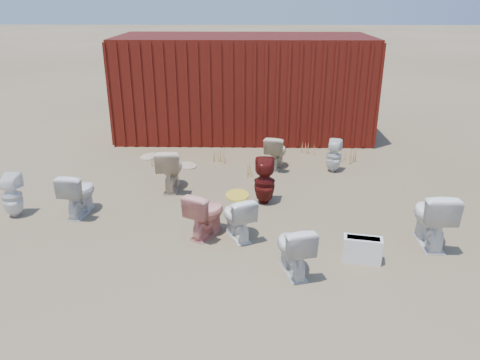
{
  "coord_description": "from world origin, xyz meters",
  "views": [
    {
      "loc": [
        0.15,
        -6.33,
        3.32
      ],
      "look_at": [
        0.0,
        0.6,
        0.55
      ],
      "focal_mm": 35.0,
      "sensor_mm": 36.0,
      "label": 1
    }
  ],
  "objects_px": {
    "toilet_front_pink": "(206,213)",
    "toilet_back_yellowlid": "(237,217)",
    "toilet_front_a": "(79,193)",
    "loose_tank": "(362,250)",
    "toilet_front_e": "(432,217)",
    "toilet_back_a": "(12,196)",
    "toilet_back_beige_right": "(276,152)",
    "toilet_front_maroon": "(265,182)",
    "toilet_back_beige_left": "(170,169)",
    "shipping_container": "(244,86)",
    "toilet_back_e": "(334,156)",
    "toilet_front_c": "(293,248)"
  },
  "relations": [
    {
      "from": "toilet_front_pink",
      "to": "toilet_back_yellowlid",
      "type": "relative_size",
      "value": 1.07
    },
    {
      "from": "toilet_front_pink",
      "to": "toilet_back_yellowlid",
      "type": "xyz_separation_m",
      "value": [
        0.46,
        -0.07,
        -0.02
      ]
    },
    {
      "from": "toilet_back_e",
      "to": "toilet_front_a",
      "type": "bearing_deg",
      "value": 44.08
    },
    {
      "from": "toilet_back_yellowlid",
      "to": "toilet_back_beige_left",
      "type": "bearing_deg",
      "value": -80.71
    },
    {
      "from": "toilet_back_beige_left",
      "to": "toilet_front_pink",
      "type": "bearing_deg",
      "value": 113.81
    },
    {
      "from": "toilet_front_a",
      "to": "toilet_front_e",
      "type": "distance_m",
      "value": 5.35
    },
    {
      "from": "toilet_back_e",
      "to": "toilet_front_e",
      "type": "bearing_deg",
      "value": 126.15
    },
    {
      "from": "toilet_back_beige_right",
      "to": "loose_tank",
      "type": "height_order",
      "value": "toilet_back_beige_right"
    },
    {
      "from": "toilet_front_pink",
      "to": "toilet_back_yellowlid",
      "type": "height_order",
      "value": "toilet_front_pink"
    },
    {
      "from": "loose_tank",
      "to": "toilet_front_e",
      "type": "bearing_deg",
      "value": 36.53
    },
    {
      "from": "toilet_front_pink",
      "to": "toilet_back_a",
      "type": "bearing_deg",
      "value": 18.5
    },
    {
      "from": "toilet_front_a",
      "to": "loose_tank",
      "type": "bearing_deg",
      "value": 170.26
    },
    {
      "from": "toilet_back_a",
      "to": "toilet_back_beige_right",
      "type": "distance_m",
      "value": 4.87
    },
    {
      "from": "toilet_back_yellowlid",
      "to": "loose_tank",
      "type": "xyz_separation_m",
      "value": [
        1.67,
        -0.63,
        -0.15
      ]
    },
    {
      "from": "toilet_front_a",
      "to": "toilet_back_beige_right",
      "type": "height_order",
      "value": "toilet_front_a"
    },
    {
      "from": "toilet_front_e",
      "to": "toilet_back_a",
      "type": "relative_size",
      "value": 1.18
    },
    {
      "from": "toilet_back_a",
      "to": "toilet_back_beige_left",
      "type": "height_order",
      "value": "toilet_back_beige_left"
    },
    {
      "from": "toilet_front_a",
      "to": "toilet_front_e",
      "type": "xyz_separation_m",
      "value": [
        5.28,
        -0.86,
        0.05
      ]
    },
    {
      "from": "toilet_back_a",
      "to": "toilet_back_beige_right",
      "type": "xyz_separation_m",
      "value": [
        4.29,
        2.3,
        -0.0
      ]
    },
    {
      "from": "shipping_container",
      "to": "loose_tank",
      "type": "xyz_separation_m",
      "value": [
        1.65,
        -6.11,
        -1.02
      ]
    },
    {
      "from": "toilet_back_beige_left",
      "to": "toilet_back_e",
      "type": "xyz_separation_m",
      "value": [
        3.1,
        0.97,
        -0.07
      ]
    },
    {
      "from": "toilet_front_maroon",
      "to": "toilet_back_beige_left",
      "type": "xyz_separation_m",
      "value": [
        -1.68,
        0.58,
        0.0
      ]
    },
    {
      "from": "toilet_front_pink",
      "to": "toilet_back_beige_left",
      "type": "xyz_separation_m",
      "value": [
        -0.8,
        1.73,
        0.04
      ]
    },
    {
      "from": "toilet_front_c",
      "to": "toilet_front_e",
      "type": "distance_m",
      "value": 2.14
    },
    {
      "from": "toilet_front_c",
      "to": "toilet_front_maroon",
      "type": "height_order",
      "value": "toilet_front_maroon"
    },
    {
      "from": "toilet_front_a",
      "to": "toilet_back_yellowlid",
      "type": "height_order",
      "value": "toilet_front_a"
    },
    {
      "from": "toilet_front_a",
      "to": "toilet_front_c",
      "type": "relative_size",
      "value": 1.04
    },
    {
      "from": "toilet_front_pink",
      "to": "toilet_front_c",
      "type": "distance_m",
      "value": 1.54
    },
    {
      "from": "toilet_back_a",
      "to": "toilet_back_e",
      "type": "xyz_separation_m",
      "value": [
        5.42,
        2.14,
        -0.03
      ]
    },
    {
      "from": "toilet_front_a",
      "to": "loose_tank",
      "type": "relative_size",
      "value": 1.45
    },
    {
      "from": "toilet_front_a",
      "to": "toilet_front_maroon",
      "type": "bearing_deg",
      "value": -162.65
    },
    {
      "from": "toilet_front_a",
      "to": "toilet_back_beige_right",
      "type": "xyz_separation_m",
      "value": [
        3.26,
        2.2,
        -0.01
      ]
    },
    {
      "from": "shipping_container",
      "to": "toilet_back_beige_right",
      "type": "relative_size",
      "value": 8.61
    },
    {
      "from": "toilet_front_a",
      "to": "toilet_back_yellowlid",
      "type": "distance_m",
      "value": 2.66
    },
    {
      "from": "toilet_back_a",
      "to": "toilet_back_beige_left",
      "type": "xyz_separation_m",
      "value": [
        2.33,
        1.17,
        0.04
      ]
    },
    {
      "from": "toilet_front_e",
      "to": "toilet_back_a",
      "type": "distance_m",
      "value": 6.35
    },
    {
      "from": "toilet_back_e",
      "to": "toilet_front_maroon",
      "type": "bearing_deg",
      "value": 66.84
    },
    {
      "from": "toilet_back_yellowlid",
      "to": "toilet_back_beige_right",
      "type": "bearing_deg",
      "value": -129.16
    },
    {
      "from": "shipping_container",
      "to": "toilet_front_e",
      "type": "distance_m",
      "value": 6.27
    },
    {
      "from": "toilet_back_beige_left",
      "to": "toilet_front_maroon",
      "type": "bearing_deg",
      "value": 159.96
    },
    {
      "from": "toilet_front_pink",
      "to": "toilet_front_maroon",
      "type": "xyz_separation_m",
      "value": [
        0.88,
        1.15,
        0.04
      ]
    },
    {
      "from": "toilet_front_a",
      "to": "toilet_front_e",
      "type": "relative_size",
      "value": 0.87
    },
    {
      "from": "shipping_container",
      "to": "toilet_front_pink",
      "type": "xyz_separation_m",
      "value": [
        -0.48,
        -5.41,
        -0.85
      ]
    },
    {
      "from": "toilet_front_a",
      "to": "toilet_front_maroon",
      "type": "height_order",
      "value": "toilet_front_maroon"
    },
    {
      "from": "toilet_front_a",
      "to": "toilet_back_e",
      "type": "height_order",
      "value": "toilet_front_a"
    },
    {
      "from": "toilet_front_pink",
      "to": "toilet_front_e",
      "type": "height_order",
      "value": "toilet_front_e"
    },
    {
      "from": "shipping_container",
      "to": "toilet_front_c",
      "type": "bearing_deg",
      "value": -83.68
    },
    {
      "from": "toilet_back_yellowlid",
      "to": "toilet_back_e",
      "type": "xyz_separation_m",
      "value": [
        1.84,
        2.77,
        -0.0
      ]
    },
    {
      "from": "toilet_back_a",
      "to": "toilet_back_yellowlid",
      "type": "distance_m",
      "value": 3.64
    },
    {
      "from": "toilet_front_c",
      "to": "toilet_back_beige_right",
      "type": "distance_m",
      "value": 3.84
    }
  ]
}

